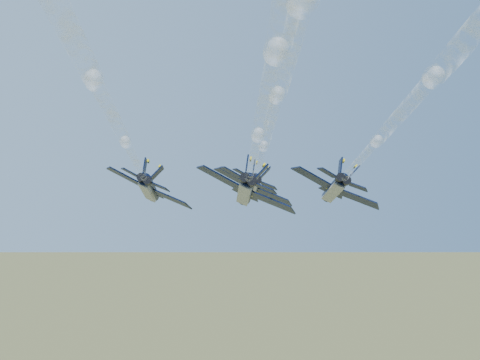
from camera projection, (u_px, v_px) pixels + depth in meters
name	position (u px, v px, depth m)	size (l,w,h in m)	color
jet_lead	(253.00, 187.00, 99.86)	(9.91, 14.82, 5.39)	black
jet_left	(150.00, 188.00, 90.50)	(9.91, 14.82, 5.39)	black
jet_right	(334.00, 189.00, 89.07)	(9.91, 14.82, 5.39)	black
jet_slot	(246.00, 190.00, 79.09)	(9.91, 14.82, 5.39)	black
smoke_trail_lead	(259.00, 210.00, 33.39)	(38.71, 81.45, 3.10)	white
smoke_trail_slot	(226.00, 266.00, 12.62)	(38.71, 81.45, 3.10)	white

